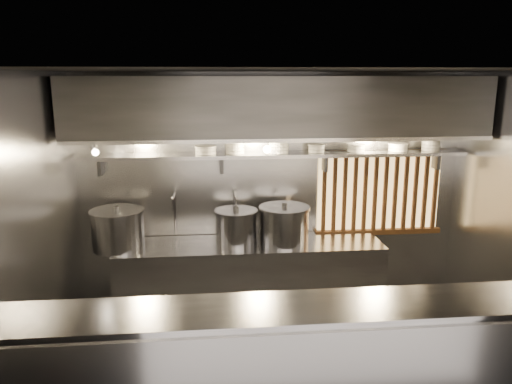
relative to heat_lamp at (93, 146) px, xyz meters
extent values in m
plane|color=black|center=(1.90, -0.85, -2.07)|extent=(4.50, 4.50, 0.00)
plane|color=black|center=(1.90, -0.85, 0.73)|extent=(4.50, 4.50, 0.00)
plane|color=gray|center=(1.90, 0.65, -0.67)|extent=(4.50, 0.00, 4.50)
plane|color=gray|center=(-0.35, -0.85, -0.67)|extent=(0.00, 3.00, 3.00)
cube|color=#97979C|center=(1.90, -1.80, -1.52)|extent=(4.50, 0.50, 1.10)
cube|color=#97979C|center=(1.90, -1.80, -0.95)|extent=(4.50, 0.56, 0.03)
cube|color=#97979C|center=(1.60, 0.28, -1.62)|extent=(3.00, 0.70, 0.90)
cube|color=#97979C|center=(1.90, 0.47, -0.19)|extent=(4.40, 0.34, 0.04)
cube|color=#2D2D30|center=(1.90, 0.25, 0.36)|extent=(4.40, 0.80, 0.65)
cube|color=#97979C|center=(1.90, -0.15, 0.05)|extent=(4.40, 0.03, 0.04)
cube|color=#FFCA72|center=(3.20, 0.63, -0.69)|extent=(1.50, 0.02, 0.92)
cube|color=brown|center=(3.20, 0.58, -0.20)|extent=(1.56, 0.06, 0.06)
cube|color=brown|center=(3.20, 0.58, -1.18)|extent=(1.56, 0.06, 0.06)
cube|color=brown|center=(2.51, 0.58, -0.69)|extent=(0.04, 0.04, 0.92)
cube|color=brown|center=(2.64, 0.58, -0.69)|extent=(0.04, 0.04, 0.92)
cube|color=brown|center=(2.76, 0.58, -0.69)|extent=(0.04, 0.04, 0.92)
cube|color=brown|center=(2.89, 0.58, -0.69)|extent=(0.04, 0.04, 0.92)
cube|color=brown|center=(3.01, 0.58, -0.69)|extent=(0.04, 0.04, 0.92)
cube|color=brown|center=(3.14, 0.58, -0.69)|extent=(0.04, 0.04, 0.92)
cube|color=brown|center=(3.26, 0.58, -0.69)|extent=(0.04, 0.04, 0.92)
cube|color=brown|center=(3.39, 0.58, -0.69)|extent=(0.04, 0.04, 0.92)
cube|color=brown|center=(3.51, 0.58, -0.69)|extent=(0.04, 0.04, 0.92)
cube|color=brown|center=(3.64, 0.58, -0.69)|extent=(0.04, 0.04, 0.92)
cube|color=brown|center=(3.76, 0.58, -0.69)|extent=(0.04, 0.04, 0.92)
cube|color=brown|center=(3.89, 0.58, -0.69)|extent=(0.05, 0.04, 0.92)
cylinder|color=silver|center=(0.75, 0.60, -0.88)|extent=(0.03, 0.03, 0.48)
sphere|color=silver|center=(0.75, 0.60, -0.64)|extent=(0.04, 0.04, 0.04)
cylinder|color=silver|center=(0.75, 0.47, -0.64)|extent=(0.03, 0.26, 0.03)
sphere|color=silver|center=(0.75, 0.34, -0.64)|extent=(0.04, 0.04, 0.04)
cylinder|color=silver|center=(0.75, 0.34, -0.71)|extent=(0.03, 0.03, 0.14)
cylinder|color=silver|center=(1.45, 0.60, -0.88)|extent=(0.03, 0.03, 0.48)
sphere|color=silver|center=(1.45, 0.60, -0.64)|extent=(0.04, 0.04, 0.04)
cylinder|color=silver|center=(1.45, 0.47, -0.64)|extent=(0.03, 0.26, 0.03)
sphere|color=silver|center=(1.45, 0.34, -0.64)|extent=(0.04, 0.04, 0.04)
cylinder|color=silver|center=(1.45, 0.34, -0.71)|extent=(0.03, 0.03, 0.14)
cone|color=#97979C|center=(0.00, 0.00, 0.00)|extent=(0.25, 0.27, 0.20)
sphere|color=#FFE0B2|center=(0.03, -0.02, -0.06)|extent=(0.07, 0.07, 0.07)
cylinder|color=#2D2D30|center=(0.00, 0.10, 0.08)|extent=(0.02, 0.22, 0.02)
cylinder|color=#2D2D30|center=(1.80, 0.35, -0.03)|extent=(0.01, 0.01, 0.12)
sphere|color=#FFE0B2|center=(1.80, 0.35, -0.11)|extent=(0.09, 0.09, 0.09)
cylinder|color=#97979C|center=(0.15, 0.25, -0.96)|extent=(0.59, 0.59, 0.41)
cylinder|color=#97979C|center=(0.15, 0.25, -0.74)|extent=(0.63, 0.63, 0.03)
cylinder|color=#2D2D30|center=(0.15, 0.25, -0.71)|extent=(0.06, 0.06, 0.04)
cylinder|color=#97979C|center=(1.98, 0.25, -0.97)|extent=(0.56, 0.56, 0.40)
cylinder|color=#97979C|center=(1.98, 0.25, -0.76)|extent=(0.59, 0.59, 0.03)
cylinder|color=#2D2D30|center=(1.98, 0.25, -0.72)|extent=(0.06, 0.06, 0.04)
cylinder|color=#97979C|center=(1.44, 0.30, -0.99)|extent=(0.50, 0.50, 0.36)
cylinder|color=#97979C|center=(1.44, 0.30, -0.79)|extent=(0.53, 0.53, 0.03)
cylinder|color=#2D2D30|center=(1.44, 0.30, -0.76)|extent=(0.06, 0.06, 0.04)
cylinder|color=white|center=(1.12, 0.47, -0.15)|extent=(0.23, 0.23, 0.03)
cylinder|color=white|center=(1.12, 0.47, -0.11)|extent=(0.23, 0.23, 0.03)
cylinder|color=white|center=(1.12, 0.47, -0.08)|extent=(0.24, 0.24, 0.01)
cylinder|color=white|center=(1.45, 0.47, -0.15)|extent=(0.21, 0.21, 0.03)
cylinder|color=white|center=(1.45, 0.47, -0.11)|extent=(0.21, 0.21, 0.03)
cylinder|color=white|center=(1.45, 0.47, -0.07)|extent=(0.21, 0.21, 0.03)
cylinder|color=white|center=(1.45, 0.47, -0.04)|extent=(0.23, 0.23, 0.01)
cylinder|color=white|center=(1.94, 0.47, -0.15)|extent=(0.23, 0.23, 0.03)
cylinder|color=white|center=(1.94, 0.47, -0.11)|extent=(0.23, 0.23, 0.03)
cylinder|color=white|center=(1.94, 0.47, -0.07)|extent=(0.23, 0.23, 0.03)
cylinder|color=white|center=(1.94, 0.47, -0.03)|extent=(0.23, 0.23, 0.03)
cylinder|color=white|center=(1.94, 0.47, -0.01)|extent=(0.24, 0.24, 0.01)
cylinder|color=white|center=(2.38, 0.47, -0.15)|extent=(0.18, 0.18, 0.03)
cylinder|color=white|center=(2.38, 0.47, -0.11)|extent=(0.18, 0.18, 0.03)
cylinder|color=white|center=(2.38, 0.47, -0.08)|extent=(0.20, 0.20, 0.01)
cylinder|color=white|center=(2.84, 0.47, -0.15)|extent=(0.20, 0.20, 0.03)
cylinder|color=white|center=(2.84, 0.47, -0.11)|extent=(0.20, 0.20, 0.03)
cylinder|color=white|center=(2.84, 0.47, -0.08)|extent=(0.21, 0.21, 0.01)
cylinder|color=white|center=(3.34, 0.47, -0.15)|extent=(0.21, 0.21, 0.03)
cylinder|color=white|center=(3.34, 0.47, -0.11)|extent=(0.21, 0.21, 0.03)
cylinder|color=white|center=(3.34, 0.47, -0.08)|extent=(0.23, 0.23, 0.01)
cylinder|color=white|center=(3.73, 0.47, -0.15)|extent=(0.20, 0.20, 0.03)
cylinder|color=white|center=(3.73, 0.47, -0.11)|extent=(0.20, 0.20, 0.03)
cylinder|color=white|center=(3.73, 0.47, -0.07)|extent=(0.20, 0.20, 0.03)
cylinder|color=white|center=(3.73, 0.47, -0.03)|extent=(0.20, 0.20, 0.03)
cylinder|color=white|center=(3.73, 0.47, -0.01)|extent=(0.22, 0.22, 0.01)
camera|label=1|loc=(1.14, -5.08, 0.69)|focal=35.00mm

